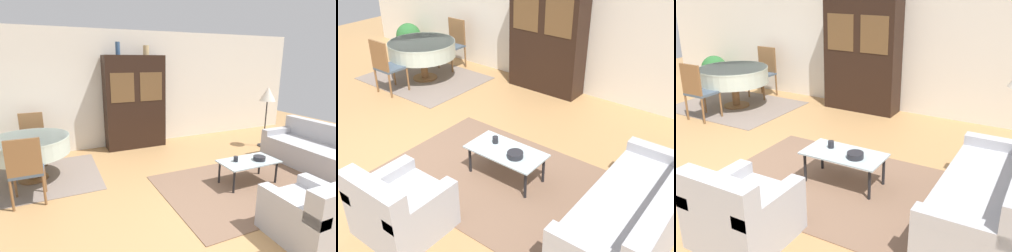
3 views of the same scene
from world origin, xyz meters
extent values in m
plane|color=tan|center=(0.00, 0.00, 0.00)|extent=(14.00, 14.00, 0.00)
cube|color=silver|center=(0.00, 3.63, 1.35)|extent=(10.00, 0.06, 2.70)
cube|color=brown|center=(1.28, 0.60, 0.01)|extent=(2.83, 1.98, 0.01)
cube|color=gray|center=(-1.98, 2.30, 0.01)|extent=(2.23, 1.76, 0.01)
cube|color=#B2B2B7|center=(2.99, 0.66, 0.23)|extent=(0.88, 2.02, 0.46)
cube|color=#B2B2B7|center=(2.99, -0.26, 0.52)|extent=(0.88, 0.16, 0.12)
cube|color=#B2B2B7|center=(2.99, 1.59, 0.52)|extent=(0.88, 0.16, 0.12)
cube|color=#B2B2B7|center=(1.05, -0.71, 0.22)|extent=(0.83, 0.83, 0.45)
cube|color=#B2B2B7|center=(1.05, -1.02, 0.62)|extent=(0.83, 0.20, 0.35)
cube|color=#B2B2B7|center=(0.72, -0.71, 0.51)|extent=(0.16, 0.83, 0.12)
cube|color=#B2B2B7|center=(1.39, -0.71, 0.51)|extent=(0.16, 0.83, 0.12)
cylinder|color=black|center=(0.91, 0.48, 0.20)|extent=(0.04, 0.04, 0.37)
cylinder|color=black|center=(1.78, 0.48, 0.20)|extent=(0.04, 0.04, 0.37)
cylinder|color=black|center=(0.91, 0.87, 0.20)|extent=(0.04, 0.04, 0.37)
cylinder|color=black|center=(1.78, 0.87, 0.20)|extent=(0.04, 0.04, 0.37)
cube|color=silver|center=(1.34, 0.68, 0.39)|extent=(0.99, 0.51, 0.02)
cube|color=black|center=(0.22, 3.36, 1.07)|extent=(1.38, 0.45, 2.14)
cube|color=brown|center=(-0.11, 3.13, 1.44)|extent=(0.53, 0.01, 0.64)
cube|color=brown|center=(0.55, 3.13, 1.44)|extent=(0.53, 0.01, 0.64)
cylinder|color=brown|center=(-1.96, 2.30, 0.03)|extent=(0.48, 0.48, 0.03)
cylinder|color=brown|center=(-1.96, 2.30, 0.24)|extent=(0.14, 0.14, 0.46)
cylinder|color=beige|center=(-1.96, 2.30, 0.62)|extent=(1.29, 1.29, 0.30)
cylinder|color=beige|center=(-1.96, 2.30, 0.75)|extent=(1.30, 1.30, 0.03)
cylinder|color=brown|center=(-2.17, 1.72, 0.23)|extent=(0.04, 0.04, 0.44)
cylinder|color=brown|center=(-1.76, 1.72, 0.23)|extent=(0.04, 0.04, 0.44)
cylinder|color=brown|center=(-2.17, 1.31, 0.23)|extent=(0.04, 0.04, 0.44)
cylinder|color=brown|center=(-1.76, 1.31, 0.23)|extent=(0.04, 0.04, 0.44)
cube|color=#475666|center=(-1.96, 1.51, 0.47)|extent=(0.44, 0.44, 0.04)
cube|color=brown|center=(-1.96, 1.31, 0.75)|extent=(0.44, 0.04, 0.52)
cylinder|color=brown|center=(-1.76, 2.88, 0.23)|extent=(0.04, 0.04, 0.44)
cylinder|color=brown|center=(-2.17, 2.88, 0.23)|extent=(0.04, 0.04, 0.44)
cylinder|color=brown|center=(-1.76, 3.28, 0.23)|extent=(0.04, 0.04, 0.44)
cylinder|color=brown|center=(-2.17, 3.28, 0.23)|extent=(0.04, 0.04, 0.44)
cube|color=#475666|center=(-1.96, 3.08, 0.47)|extent=(0.44, 0.44, 0.04)
cube|color=brown|center=(-1.96, 3.28, 0.75)|extent=(0.44, 0.04, 0.52)
cylinder|color=black|center=(3.06, 2.10, 0.01)|extent=(0.28, 0.28, 0.02)
cylinder|color=#232328|center=(1.13, 0.74, 0.45)|extent=(0.08, 0.08, 0.09)
cylinder|color=#232328|center=(1.52, 0.63, 0.44)|extent=(0.20, 0.20, 0.07)
cylinder|color=#93664C|center=(-3.38, 3.13, 0.10)|extent=(0.31, 0.31, 0.20)
sphere|color=#2D6B33|center=(-3.38, 3.13, 0.44)|extent=(0.56, 0.56, 0.56)
camera|label=1|loc=(-1.54, -2.49, 2.02)|focal=28.00mm
camera|label=2|loc=(3.84, -2.56, 3.04)|focal=42.00mm
camera|label=3|loc=(3.43, -3.02, 2.37)|focal=42.00mm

